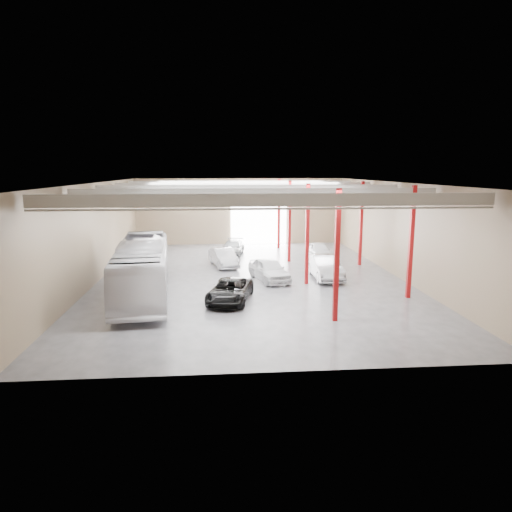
{
  "coord_description": "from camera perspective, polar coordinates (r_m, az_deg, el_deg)",
  "views": [
    {
      "loc": [
        -2.29,
        -32.81,
        7.92
      ],
      "look_at": [
        0.18,
        -2.8,
        2.2
      ],
      "focal_mm": 32.0,
      "sensor_mm": 36.0,
      "label": 1
    }
  ],
  "objects": [
    {
      "name": "depot_shell",
      "position": [
        33.51,
        -0.54,
        5.71
      ],
      "size": [
        22.12,
        32.12,
        7.06
      ],
      "color": "#434348",
      "rests_on": "ground"
    },
    {
      "name": "black_sedan",
      "position": [
        27.78,
        -3.27,
        -4.36
      ],
      "size": [
        3.34,
        5.31,
        1.37
      ],
      "primitive_type": "imported",
      "rotation": [
        0.0,
        0.0,
        -0.23
      ],
      "color": "black",
      "rests_on": "ground"
    },
    {
      "name": "coach_bus",
      "position": [
        29.6,
        -14.0,
        -1.54
      ],
      "size": [
        4.3,
        13.03,
        3.56
      ],
      "primitive_type": "imported",
      "rotation": [
        0.0,
        0.0,
        0.1
      ],
      "color": "silver",
      "rests_on": "ground"
    },
    {
      "name": "car_row_b",
      "position": [
        37.9,
        -4.09,
        -0.18
      ],
      "size": [
        2.66,
        4.8,
        1.5
      ],
      "primitive_type": "imported",
      "rotation": [
        0.0,
        0.0,
        0.25
      ],
      "color": "silver",
      "rests_on": "ground"
    },
    {
      "name": "car_row_c",
      "position": [
        43.05,
        -2.95,
        1.04
      ],
      "size": [
        2.6,
        4.83,
        1.33
      ],
      "primitive_type": "imported",
      "rotation": [
        0.0,
        0.0,
        -0.17
      ],
      "color": "slate",
      "rests_on": "ground"
    },
    {
      "name": "car_right_far",
      "position": [
        41.42,
        7.87,
        0.65
      ],
      "size": [
        1.98,
        4.37,
        1.46
      ],
      "primitive_type": "imported",
      "rotation": [
        0.0,
        0.0,
        0.06
      ],
      "color": "white",
      "rests_on": "ground"
    },
    {
      "name": "car_row_a",
      "position": [
        32.99,
        1.65,
        -1.71
      ],
      "size": [
        3.13,
        5.06,
        1.61
      ],
      "primitive_type": "imported",
      "rotation": [
        0.0,
        0.0,
        0.28
      ],
      "color": "white",
      "rests_on": "ground"
    },
    {
      "name": "car_right_near",
      "position": [
        33.94,
        8.68,
        -1.39
      ],
      "size": [
        1.82,
        5.19,
        1.71
      ],
      "primitive_type": "imported",
      "rotation": [
        0.0,
        0.0,
        -0.0
      ],
      "color": "#A0A1A5",
      "rests_on": "ground"
    }
  ]
}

